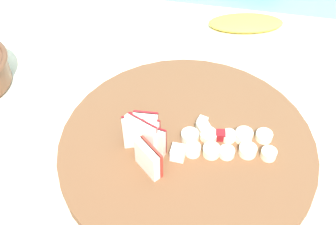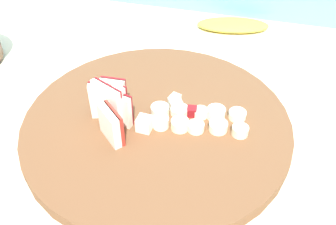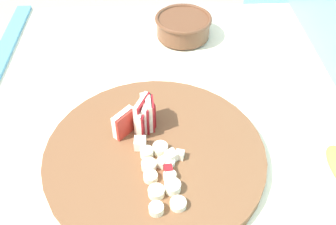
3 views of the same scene
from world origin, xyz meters
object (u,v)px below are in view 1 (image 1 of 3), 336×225
apple_dice_pile (197,138)px  banana_slice_rows (227,143)px  apple_wedge_fan (145,138)px  banana_peel (246,23)px  cutting_board (187,149)px

apple_dice_pile → banana_slice_rows: bearing=1.5°
apple_wedge_fan → banana_slice_rows: apple_wedge_fan is taller
apple_dice_pile → banana_peel: size_ratio=0.58×
cutting_board → apple_dice_pile: apple_dice_pile is taller
apple_wedge_fan → banana_slice_rows: size_ratio=0.55×
apple_dice_pile → banana_slice_rows: size_ratio=0.61×
cutting_board → apple_dice_pile: size_ratio=4.45×
apple_dice_pile → banana_slice_rows: 0.05m
cutting_board → banana_slice_rows: bearing=8.6°
apple_dice_pile → banana_slice_rows: apple_dice_pile is taller
banana_slice_rows → cutting_board: bearing=-171.4°
banana_peel → apple_wedge_fan: bearing=-109.4°
apple_wedge_fan → cutting_board: bearing=19.0°
cutting_board → banana_peel: 0.35m
cutting_board → banana_slice_rows: 0.06m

